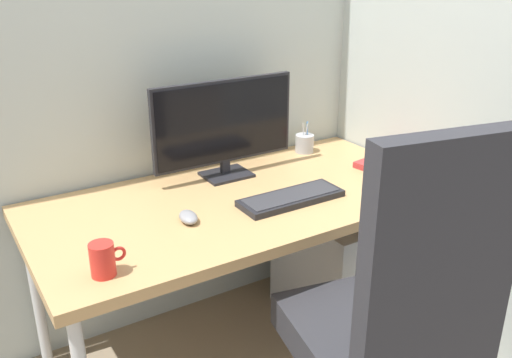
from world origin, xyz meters
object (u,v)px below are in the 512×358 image
(monitor, at_px, (224,125))
(mouse, at_px, (188,217))
(pen_holder, at_px, (305,143))
(coffee_mug, at_px, (103,259))
(filing_cabinet, at_px, (337,263))
(office_chair, at_px, (394,318))
(notebook, at_px, (378,166))
(keyboard, at_px, (291,198))

(monitor, height_order, mouse, monitor)
(pen_holder, height_order, coffee_mug, pen_holder)
(filing_cabinet, distance_m, coffee_mug, 1.25)
(mouse, bearing_deg, office_chair, -54.43)
(office_chair, relative_size, coffee_mug, 11.16)
(pen_holder, bearing_deg, coffee_mug, -153.60)
(filing_cabinet, distance_m, mouse, 0.89)
(filing_cabinet, bearing_deg, notebook, -15.76)
(mouse, height_order, notebook, mouse)
(notebook, xyz_separation_m, coffee_mug, (-1.28, -0.21, 0.04))
(filing_cabinet, distance_m, notebook, 0.49)
(filing_cabinet, xyz_separation_m, coffee_mug, (-1.12, -0.26, 0.49))
(filing_cabinet, xyz_separation_m, keyboard, (-0.36, -0.12, 0.46))
(keyboard, bearing_deg, office_chair, -96.27)
(keyboard, xyz_separation_m, coffee_mug, (-0.76, -0.14, 0.04))
(office_chair, height_order, notebook, office_chair)
(keyboard, bearing_deg, monitor, 102.81)
(keyboard, xyz_separation_m, notebook, (0.51, 0.07, -0.00))
(keyboard, height_order, pen_holder, pen_holder)
(filing_cabinet, height_order, pen_holder, pen_holder)
(keyboard, relative_size, pen_holder, 2.81)
(keyboard, bearing_deg, pen_holder, 48.56)
(coffee_mug, bearing_deg, pen_holder, 26.40)
(mouse, xyz_separation_m, pen_holder, (0.78, 0.38, 0.02))
(keyboard, bearing_deg, notebook, 8.20)
(office_chair, xyz_separation_m, notebook, (0.58, 0.70, 0.13))
(monitor, relative_size, pen_holder, 4.33)
(office_chair, xyz_separation_m, keyboard, (0.07, 0.63, 0.13))
(filing_cabinet, distance_m, pen_holder, 0.58)
(mouse, bearing_deg, filing_cabinet, 14.49)
(office_chair, bearing_deg, mouse, 116.45)
(office_chair, relative_size, keyboard, 2.95)
(monitor, bearing_deg, mouse, -135.54)
(monitor, xyz_separation_m, pen_holder, (0.46, 0.06, -0.18))
(monitor, distance_m, pen_holder, 0.50)
(office_chair, distance_m, notebook, 0.92)
(pen_holder, bearing_deg, mouse, -154.09)
(office_chair, bearing_deg, monitor, 90.80)
(keyboard, relative_size, notebook, 2.35)
(mouse, bearing_deg, notebook, 10.76)
(notebook, bearing_deg, office_chair, -139.39)
(monitor, distance_m, coffee_mug, 0.86)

